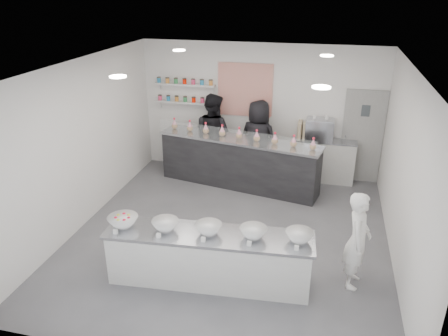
{
  "coord_description": "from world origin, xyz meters",
  "views": [
    {
      "loc": [
        1.5,
        -6.6,
        4.21
      ],
      "look_at": [
        -0.21,
        0.4,
        1.12
      ],
      "focal_mm": 35.0,
      "sensor_mm": 36.0,
      "label": 1
    }
  ],
  "objects_px": {
    "espresso_ledge": "(325,161)",
    "espresso_machine": "(320,130)",
    "prep_counter": "(209,258)",
    "woman_prep": "(357,240)",
    "back_bar": "(239,163)",
    "staff_right": "(258,141)",
    "staff_left": "(213,135)"
  },
  "relations": [
    {
      "from": "espresso_ledge",
      "to": "prep_counter",
      "type": "bearing_deg",
      "value": -110.65
    },
    {
      "from": "prep_counter",
      "to": "espresso_ledge",
      "type": "distance_m",
      "value": 4.42
    },
    {
      "from": "back_bar",
      "to": "staff_right",
      "type": "distance_m",
      "value": 0.69
    },
    {
      "from": "back_bar",
      "to": "espresso_machine",
      "type": "distance_m",
      "value": 1.92
    },
    {
      "from": "espresso_machine",
      "to": "woman_prep",
      "type": "height_order",
      "value": "woman_prep"
    },
    {
      "from": "espresso_ledge",
      "to": "espresso_machine",
      "type": "bearing_deg",
      "value": 180.0
    },
    {
      "from": "staff_right",
      "to": "espresso_ledge",
      "type": "bearing_deg",
      "value": -155.47
    },
    {
      "from": "espresso_ledge",
      "to": "staff_right",
      "type": "height_order",
      "value": "staff_right"
    },
    {
      "from": "espresso_ledge",
      "to": "woman_prep",
      "type": "bearing_deg",
      "value": -81.49
    },
    {
      "from": "back_bar",
      "to": "staff_right",
      "type": "bearing_deg",
      "value": 66.24
    },
    {
      "from": "back_bar",
      "to": "staff_left",
      "type": "relative_size",
      "value": 1.86
    },
    {
      "from": "staff_left",
      "to": "staff_right",
      "type": "distance_m",
      "value": 1.07
    },
    {
      "from": "espresso_machine",
      "to": "staff_left",
      "type": "bearing_deg",
      "value": -175.68
    },
    {
      "from": "back_bar",
      "to": "woman_prep",
      "type": "height_order",
      "value": "woman_prep"
    },
    {
      "from": "back_bar",
      "to": "espresso_machine",
      "type": "xyz_separation_m",
      "value": [
        1.65,
        0.73,
        0.65
      ]
    },
    {
      "from": "staff_left",
      "to": "staff_right",
      "type": "relative_size",
      "value": 1.04
    },
    {
      "from": "espresso_machine",
      "to": "staff_right",
      "type": "bearing_deg",
      "value": -169.39
    },
    {
      "from": "espresso_machine",
      "to": "staff_right",
      "type": "relative_size",
      "value": 0.33
    },
    {
      "from": "back_bar",
      "to": "staff_left",
      "type": "distance_m",
      "value": 1.0
    },
    {
      "from": "staff_left",
      "to": "staff_right",
      "type": "height_order",
      "value": "staff_left"
    },
    {
      "from": "espresso_machine",
      "to": "staff_left",
      "type": "xyz_separation_m",
      "value": [
        -2.38,
        -0.18,
        -0.25
      ]
    },
    {
      "from": "woman_prep",
      "to": "staff_left",
      "type": "xyz_separation_m",
      "value": [
        -3.11,
        3.5,
        0.2
      ]
    },
    {
      "from": "prep_counter",
      "to": "woman_prep",
      "type": "distance_m",
      "value": 2.19
    },
    {
      "from": "prep_counter",
      "to": "woman_prep",
      "type": "height_order",
      "value": "woman_prep"
    },
    {
      "from": "prep_counter",
      "to": "espresso_machine",
      "type": "relative_size",
      "value": 5.06
    },
    {
      "from": "back_bar",
      "to": "espresso_ledge",
      "type": "relative_size",
      "value": 2.72
    },
    {
      "from": "espresso_ledge",
      "to": "espresso_machine",
      "type": "height_order",
      "value": "espresso_machine"
    },
    {
      "from": "woman_prep",
      "to": "staff_right",
      "type": "bearing_deg",
      "value": 37.17
    },
    {
      "from": "espresso_ledge",
      "to": "staff_left",
      "type": "bearing_deg",
      "value": -175.98
    },
    {
      "from": "back_bar",
      "to": "woman_prep",
      "type": "bearing_deg",
      "value": -39.91
    },
    {
      "from": "back_bar",
      "to": "espresso_machine",
      "type": "bearing_deg",
      "value": 34.93
    },
    {
      "from": "back_bar",
      "to": "espresso_ledge",
      "type": "distance_m",
      "value": 1.97
    }
  ]
}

